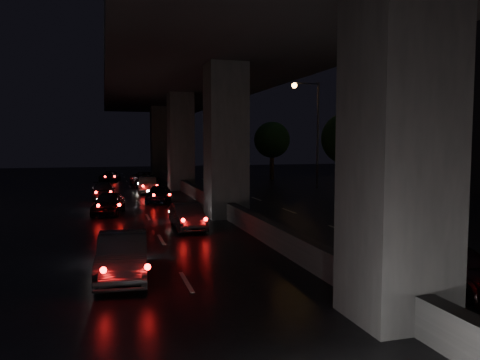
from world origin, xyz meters
name	(u,v)px	position (x,y,z in m)	size (l,w,h in m)	color
ground	(255,234)	(0.00, 0.00, 0.00)	(120.00, 120.00, 0.00)	black
viaduct	(226,57)	(0.00, 5.00, 8.34)	(12.00, 80.00, 10.50)	#333335
median_barrier	(226,209)	(0.00, 5.00, 0.42)	(0.45, 70.00, 0.85)	#333335
building_right_far	(453,106)	(27.00, 20.00, 7.50)	(12.00, 22.00, 15.00)	black
tree_c	(347,139)	(11.00, 12.00, 4.20)	(3.80, 3.80, 6.12)	black
tree_d	(272,140)	(11.00, 28.00, 4.20)	(3.80, 3.80, 6.12)	black
streetlight_far	(312,122)	(10.97, 18.00, 5.66)	(2.52, 0.44, 9.00)	#2D2D33
car_3	(453,267)	(2.81, -8.55, 0.58)	(1.61, 3.96, 1.15)	black
car_4	(123,256)	(-5.69, -5.04, 0.65)	(1.37, 3.92, 1.29)	#252629
car_5	(187,216)	(-2.56, 2.12, 0.58)	(1.22, 3.51, 1.16)	#272629
car_6	(109,203)	(-5.97, 7.61, 0.62)	(1.45, 3.61, 1.23)	black
car_7	(103,191)	(-6.25, 14.79, 0.56)	(1.56, 3.83, 1.11)	black
car_8	(159,194)	(-2.78, 11.88, 0.58)	(1.38, 3.42, 1.17)	black
car_9	(148,185)	(-2.94, 17.95, 0.62)	(1.31, 3.75, 1.24)	#544F49
car_10	(145,180)	(-2.68, 23.26, 0.65)	(2.17, 4.71, 1.31)	black
car_11	(110,176)	(-5.65, 29.80, 0.53)	(1.76, 3.81, 1.06)	black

